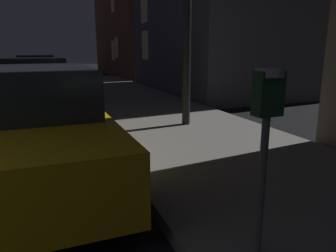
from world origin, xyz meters
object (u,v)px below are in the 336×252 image
object	(u,v)px
parking_meter	(266,117)
car_silver	(35,84)
car_blue	(38,70)
car_yellow_cab	(27,125)

from	to	relation	value
parking_meter	car_silver	distance (m)	8.27
parking_meter	car_blue	bearing A→B (deg)	96.29
parking_meter	car_yellow_cab	xyz separation A→B (m)	(-1.63, 2.55, -0.48)
parking_meter	car_silver	size ratio (longest dim) A/B	0.33
car_yellow_cab	car_silver	size ratio (longest dim) A/B	1.04
car_silver	parking_meter	bearing A→B (deg)	-78.58
car_silver	car_blue	size ratio (longest dim) A/B	0.99
parking_meter	car_silver	bearing A→B (deg)	101.42
car_silver	car_blue	world-z (taller)	same
car_yellow_cab	car_blue	distance (m)	12.28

